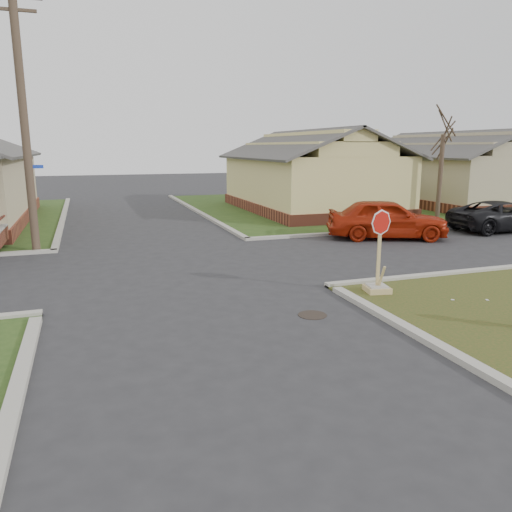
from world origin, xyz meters
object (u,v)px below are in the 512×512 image
object	(u,v)px
utility_pole	(24,117)
red_sedan	(387,219)
stop_sign	(378,275)
dark_pickup	(503,216)

from	to	relation	value
utility_pole	red_sedan	bearing A→B (deg)	-7.25
utility_pole	stop_sign	size ratio (longest dim) A/B	4.26
utility_pole	dark_pickup	bearing A→B (deg)	-5.01
red_sedan	utility_pole	bearing A→B (deg)	103.80
utility_pole	dark_pickup	distance (m)	19.80
stop_sign	red_sedan	xyz separation A→B (m)	(4.65, 6.72, 0.31)
stop_sign	utility_pole	bearing A→B (deg)	145.95
utility_pole	red_sedan	world-z (taller)	utility_pole
utility_pole	stop_sign	world-z (taller)	utility_pole
utility_pole	red_sedan	distance (m)	13.97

